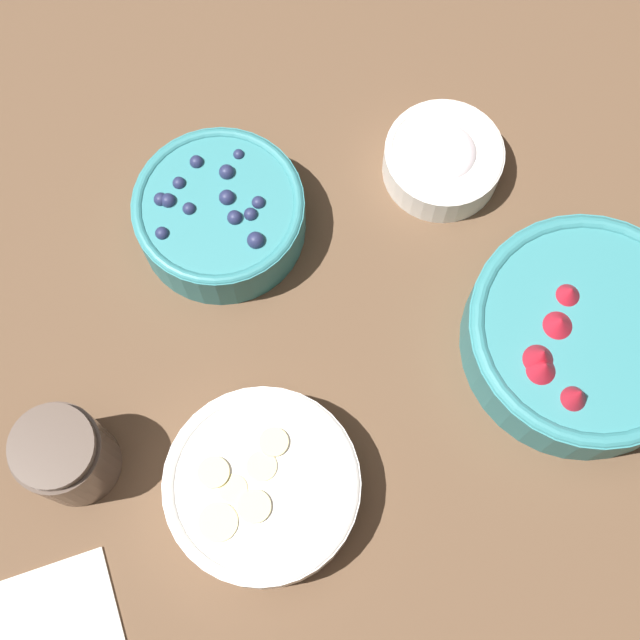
{
  "coord_description": "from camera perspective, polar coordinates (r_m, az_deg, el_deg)",
  "views": [
    {
      "loc": [
        0.05,
        0.2,
        0.8
      ],
      "look_at": [
        -0.0,
        -0.04,
        0.04
      ],
      "focal_mm": 50.0,
      "sensor_mm": 36.0,
      "label": 1
    }
  ],
  "objects": [
    {
      "name": "bowl_bananas",
      "position": [
        0.78,
        -3.7,
        -10.59
      ],
      "size": [
        0.17,
        0.17,
        0.05
      ],
      "color": "white",
      "rests_on": "ground_plane"
    },
    {
      "name": "napkin",
      "position": [
        0.83,
        -17.48,
        -18.05
      ],
      "size": [
        0.14,
        0.11,
        0.01
      ],
      "color": "silver",
      "rests_on": "ground_plane"
    },
    {
      "name": "jar_chocolate",
      "position": [
        0.8,
        -15.88,
        -8.37
      ],
      "size": [
        0.08,
        0.08,
        0.09
      ],
      "color": "#4C3D33",
      "rests_on": "ground_plane"
    },
    {
      "name": "bowl_cream",
      "position": [
        0.89,
        7.89,
        10.22
      ],
      "size": [
        0.12,
        0.12,
        0.05
      ],
      "color": "white",
      "rests_on": "ground_plane"
    },
    {
      "name": "ground_plane",
      "position": [
        0.83,
        0.44,
        -3.72
      ],
      "size": [
        4.0,
        4.0,
        0.0
      ],
      "primitive_type": "plane",
      "color": "brown"
    },
    {
      "name": "bowl_strawberries",
      "position": [
        0.84,
        16.59,
        -0.89
      ],
      "size": [
        0.22,
        0.22,
        0.08
      ],
      "color": "teal",
      "rests_on": "ground_plane"
    },
    {
      "name": "bowl_blueberries",
      "position": [
        0.85,
        -6.42,
        6.8
      ],
      "size": [
        0.16,
        0.16,
        0.06
      ],
      "color": "teal",
      "rests_on": "ground_plane"
    }
  ]
}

